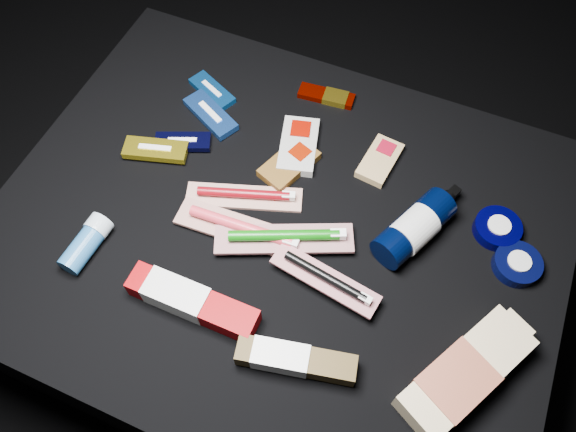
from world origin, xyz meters
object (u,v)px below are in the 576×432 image
at_px(lotion_bottle, 414,228).
at_px(toothpaste_carton_red, 187,300).
at_px(deodorant_stick, 86,243).
at_px(bodywash_bottle, 463,375).

bearing_deg(lotion_bottle, toothpaste_carton_red, -114.69).
xyz_separation_m(lotion_bottle, deodorant_stick, (-0.50, -0.24, -0.01)).
height_order(lotion_bottle, deodorant_stick, lotion_bottle).
xyz_separation_m(lotion_bottle, bodywash_bottle, (0.14, -0.20, -0.01)).
relative_size(bodywash_bottle, deodorant_stick, 2.26).
relative_size(bodywash_bottle, toothpaste_carton_red, 1.09).
distance_m(lotion_bottle, toothpaste_carton_red, 0.39).
xyz_separation_m(bodywash_bottle, toothpaste_carton_red, (-0.43, -0.06, -0.00)).
xyz_separation_m(lotion_bottle, toothpaste_carton_red, (-0.29, -0.26, -0.01)).
height_order(bodywash_bottle, toothpaste_carton_red, bodywash_bottle).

